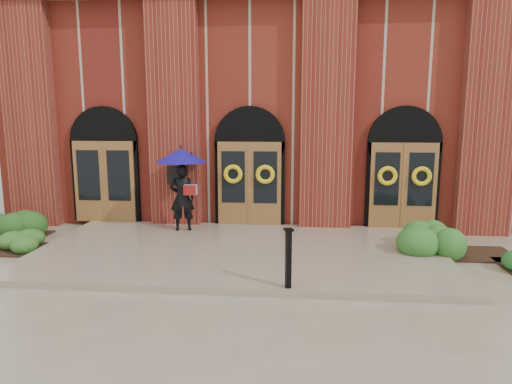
# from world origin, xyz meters

# --- Properties ---
(ground) EXTENTS (90.00, 90.00, 0.00)m
(ground) POSITION_xyz_m (0.00, 0.00, 0.00)
(ground) COLOR gray
(ground) RESTS_ON ground
(landing) EXTENTS (10.00, 5.30, 0.15)m
(landing) POSITION_xyz_m (0.00, 0.15, 0.07)
(landing) COLOR gray
(landing) RESTS_ON ground
(church_building) EXTENTS (16.20, 12.53, 7.00)m
(church_building) POSITION_xyz_m (0.00, 8.78, 3.50)
(church_building) COLOR maroon
(church_building) RESTS_ON ground
(man_with_umbrella) EXTENTS (1.74, 1.74, 2.35)m
(man_with_umbrella) POSITION_xyz_m (-1.84, 1.83, 1.80)
(man_with_umbrella) COLOR black
(man_with_umbrella) RESTS_ON landing
(metal_post) EXTENTS (0.20, 0.20, 1.17)m
(metal_post) POSITION_xyz_m (1.27, -2.35, 0.77)
(metal_post) COLOR black
(metal_post) RESTS_ON landing
(hedge_wall_right) EXTENTS (2.89, 1.16, 0.74)m
(hedge_wall_right) POSITION_xyz_m (5.20, 0.64, 0.37)
(hedge_wall_right) COLOR #2A5B20
(hedge_wall_right) RESTS_ON ground
(hedge_front_left) EXTENTS (1.25, 1.07, 0.44)m
(hedge_front_left) POSITION_xyz_m (-5.86, 0.00, 0.22)
(hedge_front_left) COLOR #2C571E
(hedge_front_left) RESTS_ON ground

